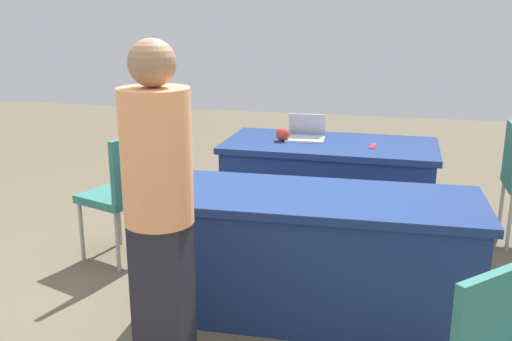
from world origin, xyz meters
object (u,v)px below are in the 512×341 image
Objects in this scene: table_foreground at (329,186)px; yarn_ball at (283,134)px; chair_by_pillar at (122,189)px; person_attendee_browsing at (158,197)px; scissors_red at (373,146)px; table_mid_left at (321,255)px; laptop_silver at (306,134)px.

yarn_ball is at bearing 4.46° from table_foreground.
table_foreground is 1.81× the size of chair_by_pillar.
person_attendee_browsing is (0.58, 2.23, 0.57)m from table_foreground.
scissors_red is (-0.35, 0.06, 0.39)m from table_foreground.
laptop_silver is (0.34, -1.52, 0.42)m from table_mid_left.
chair_by_pillar is (1.40, 0.99, 0.17)m from table_foreground.
table_mid_left is 16.61× the size of yarn_ball.
table_foreground is at bearing -35.30° from chair_by_pillar.
person_attendee_browsing reaches higher than scissors_red.
table_mid_left is at bearing 52.46° from person_attendee_browsing.
chair_by_pillar is 2.94× the size of laptop_silver.
chair_by_pillar is 1.54m from person_attendee_browsing.
laptop_silver is 2.88× the size of yarn_ball.
laptop_silver is (0.22, -0.09, 0.42)m from table_foreground.
chair_by_pillar is 8.45× the size of yarn_ball.
scissors_red is at bearing 169.84° from table_foreground.
person_attendee_browsing reaches higher than table_mid_left.
table_foreground is at bearing -85.10° from table_mid_left.
person_attendee_browsing is at bearing -126.73° from chair_by_pillar.
laptop_silver is 0.59m from scissors_red.
person_attendee_browsing is (0.70, 0.79, 0.57)m from table_mid_left.
chair_by_pillar is 1.42m from yarn_ball.
table_foreground is 0.53m from scissors_red.
person_attendee_browsing is 2.35m from laptop_silver.
table_foreground is at bearing -94.51° from scissors_red.
table_mid_left is 10.59× the size of scissors_red.
person_attendee_browsing is 9.48× the size of scissors_red.
laptop_silver reaches higher than table_foreground.
chair_by_pillar is 1.62m from laptop_silver.
table_mid_left is at bearing 110.29° from yarn_ball.
table_mid_left is 1.20m from person_attendee_browsing.
person_attendee_browsing is at bearing 48.51° from table_mid_left.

